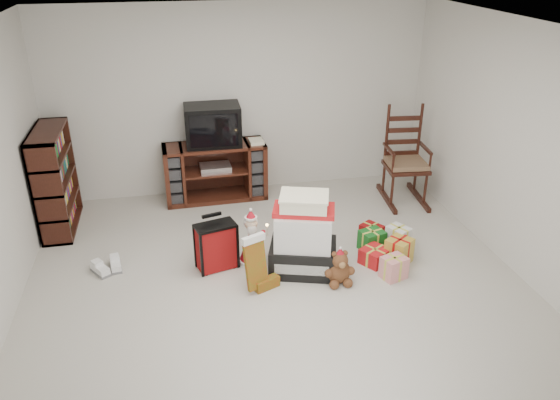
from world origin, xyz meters
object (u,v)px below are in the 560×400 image
object	(u,v)px
mrs_claus_figurine	(251,242)
crt_television	(213,125)
bookshelf	(56,182)
sneaker_pair	(108,267)
gift_cluster	(385,247)
santa_figurine	(288,216)
tv_stand	(215,172)
rocking_chair	(404,167)
teddy_bear	(339,269)
red_suitcase	(216,246)
gift_pile	(303,239)

from	to	relation	value
mrs_claus_figurine	crt_television	bearing A→B (deg)	96.93
bookshelf	sneaker_pair	distance (m)	1.41
gift_cluster	santa_figurine	bearing A→B (deg)	141.52
crt_television	santa_figurine	bearing A→B (deg)	-56.66
santa_figurine	crt_television	bearing A→B (deg)	121.61
tv_stand	bookshelf	distance (m)	1.97
bookshelf	sneaker_pair	world-z (taller)	bookshelf
bookshelf	sneaker_pair	size ratio (longest dim) A/B	3.47
tv_stand	gift_cluster	bearing A→B (deg)	-50.15
bookshelf	crt_television	xyz separation A→B (m)	(1.91, 0.47, 0.43)
rocking_chair	mrs_claus_figurine	distance (m)	2.53
tv_stand	sneaker_pair	world-z (taller)	tv_stand
bookshelf	teddy_bear	xyz separation A→B (m)	(2.92, -1.84, -0.43)
santa_figurine	mrs_claus_figurine	xyz separation A→B (m)	(-0.52, -0.55, 0.01)
red_suitcase	crt_television	xyz separation A→B (m)	(0.17, 1.78, 0.75)
crt_television	bookshelf	bearing A→B (deg)	-164.61
red_suitcase	sneaker_pair	xyz separation A→B (m)	(-1.14, 0.17, -0.22)
bookshelf	gift_cluster	bearing A→B (deg)	-22.19
rocking_chair	gift_pile	bearing A→B (deg)	-133.78
bookshelf	sneaker_pair	bearing A→B (deg)	-62.03
tv_stand	bookshelf	xyz separation A→B (m)	(-1.91, -0.43, 0.21)
tv_stand	sneaker_pair	size ratio (longest dim) A/B	3.79
bookshelf	gift_cluster	size ratio (longest dim) A/B	1.28
red_suitcase	gift_cluster	xyz separation A→B (m)	(1.82, -0.14, -0.15)
teddy_bear	crt_television	xyz separation A→B (m)	(-1.01, 2.30, 0.86)
bookshelf	red_suitcase	world-z (taller)	bookshelf
gift_pile	mrs_claus_figurine	size ratio (longest dim) A/B	1.36
bookshelf	teddy_bear	world-z (taller)	bookshelf
gift_pile	gift_cluster	xyz separation A→B (m)	(0.94, 0.09, -0.26)
gift_pile	gift_cluster	bearing A→B (deg)	22.34
rocking_chair	teddy_bear	bearing A→B (deg)	-123.06
mrs_claus_figurine	gift_cluster	distance (m)	1.46
gift_cluster	crt_television	bearing A→B (deg)	130.75
gift_cluster	tv_stand	bearing A→B (deg)	131.24
red_suitcase	gift_cluster	size ratio (longest dim) A/B	0.63
teddy_bear	bookshelf	bearing A→B (deg)	147.83
santa_figurine	sneaker_pair	world-z (taller)	santa_figurine
red_suitcase	teddy_bear	xyz separation A→B (m)	(1.18, -0.52, -0.10)
red_suitcase	teddy_bear	distance (m)	1.30
teddy_bear	santa_figurine	xyz separation A→B (m)	(-0.28, 1.12, 0.07)
gift_pile	mrs_claus_figurine	bearing A→B (deg)	168.30
tv_stand	mrs_claus_figurine	distance (m)	1.72
rocking_chair	mrs_claus_figurine	bearing A→B (deg)	-146.00
gift_cluster	bookshelf	bearing A→B (deg)	157.81
rocking_chair	santa_figurine	distance (m)	1.84
sneaker_pair	mrs_claus_figurine	bearing A→B (deg)	-27.93
bookshelf	red_suitcase	xyz separation A→B (m)	(1.74, -1.32, -0.33)
red_suitcase	mrs_claus_figurine	xyz separation A→B (m)	(0.38, 0.05, -0.02)
red_suitcase	mrs_claus_figurine	bearing A→B (deg)	-7.33
bookshelf	santa_figurine	bearing A→B (deg)	-15.24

